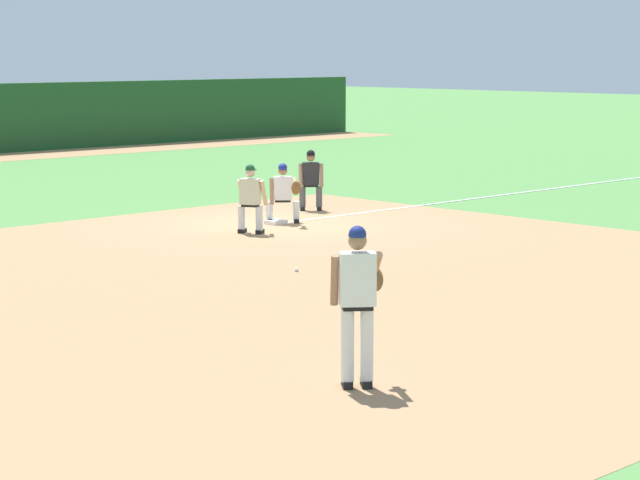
{
  "coord_description": "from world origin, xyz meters",
  "views": [
    {
      "loc": [
        -18.23,
        -20.36,
        3.78
      ],
      "look_at": [
        -5.89,
        -7.53,
        1.08
      ],
      "focal_mm": 70.0,
      "sensor_mm": 36.0,
      "label": 1
    }
  ],
  "objects": [
    {
      "name": "first_baseman",
      "position": [
        0.22,
        -0.03,
        0.73
      ],
      "size": [
        0.72,
        1.09,
        1.34
      ],
      "color": "black",
      "rests_on": "ground"
    },
    {
      "name": "ground_plane",
      "position": [
        0.0,
        0.0,
        0.0
      ],
      "size": [
        160.0,
        160.0,
        0.0
      ],
      "primitive_type": "plane",
      "color": "#518942"
    },
    {
      "name": "umpire",
      "position": [
        2.22,
        1.21,
        0.79
      ],
      "size": [
        0.68,
        0.66,
        1.46
      ],
      "color": "black",
      "rests_on": "ground"
    },
    {
      "name": "first_base_bag",
      "position": [
        0.0,
        0.0,
        0.04
      ],
      "size": [
        0.38,
        0.38,
        0.09
      ],
      "primitive_type": "cube",
      "color": "white",
      "rests_on": "ground"
    },
    {
      "name": "infield_dirt_patch",
      "position": [
        -4.21,
        -5.38,
        0.0
      ],
      "size": [
        18.0,
        18.0,
        0.01
      ],
      "primitive_type": "cube",
      "color": "#A87F56",
      "rests_on": "ground"
    },
    {
      "name": "baserunner",
      "position": [
        -1.33,
        -0.7,
        0.79
      ],
      "size": [
        0.61,
        0.67,
        1.46
      ],
      "color": "black",
      "rests_on": "ground"
    },
    {
      "name": "baseball",
      "position": [
        -3.77,
        -4.75,
        0.04
      ],
      "size": [
        0.07,
        0.07,
        0.07
      ],
      "primitive_type": "sphere",
      "color": "white",
      "rests_on": "ground"
    },
    {
      "name": "pitcher",
      "position": [
        -8.38,
        -10.74,
        1.06
      ],
      "size": [
        0.85,
        0.54,
        1.86
      ],
      "color": "black",
      "rests_on": "ground"
    },
    {
      "name": "foul_line_stripe",
      "position": [
        7.55,
        0.0,
        0.01
      ],
      "size": [
        15.09,
        0.1,
        0.0
      ],
      "primitive_type": "cube",
      "color": "white",
      "rests_on": "ground"
    }
  ]
}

